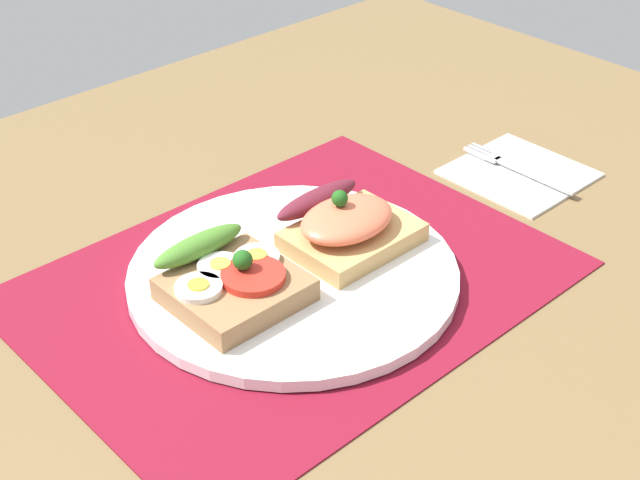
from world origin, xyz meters
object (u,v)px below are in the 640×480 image
(plate, at_px, (293,274))
(sandwich_egg_tomato, at_px, (233,282))
(napkin, at_px, (519,172))
(fork, at_px, (515,167))
(sandwich_salmon, at_px, (346,225))

(plate, bearing_deg, sandwich_egg_tomato, 176.83)
(sandwich_egg_tomato, xyz_separation_m, napkin, (0.34, -0.02, -0.02))
(napkin, height_order, fork, fork)
(sandwich_egg_tomato, height_order, sandwich_salmon, sandwich_salmon)
(sandwich_salmon, bearing_deg, sandwich_egg_tomato, 177.42)
(plate, relative_size, sandwich_salmon, 2.56)
(sandwich_egg_tomato, bearing_deg, napkin, -3.41)
(plate, xyz_separation_m, napkin, (0.28, -0.02, -0.01))
(sandwich_salmon, relative_size, fork, 0.82)
(napkin, bearing_deg, fork, 108.75)
(sandwich_salmon, bearing_deg, napkin, -3.84)
(sandwich_salmon, height_order, napkin, sandwich_salmon)
(sandwich_egg_tomato, relative_size, fork, 0.82)
(sandwich_salmon, xyz_separation_m, napkin, (0.23, -0.02, -0.03))
(sandwich_salmon, height_order, fork, sandwich_salmon)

